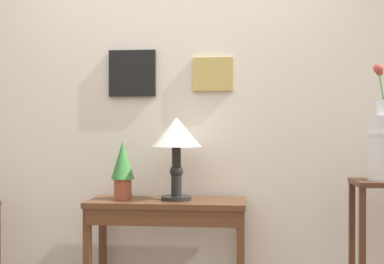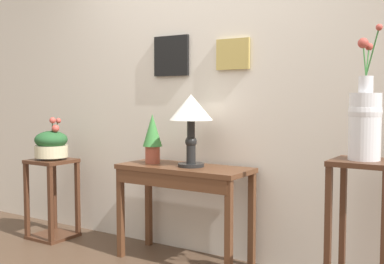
{
  "view_description": "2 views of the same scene",
  "coord_description": "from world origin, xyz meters",
  "px_view_note": "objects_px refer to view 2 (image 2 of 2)",
  "views": [
    {
      "loc": [
        0.49,
        -2.24,
        1.19
      ],
      "look_at": [
        0.13,
        1.12,
        1.17
      ],
      "focal_mm": 49.64,
      "sensor_mm": 36.0,
      "label": 1
    },
    {
      "loc": [
        1.94,
        -1.82,
        1.24
      ],
      "look_at": [
        -0.03,
        1.25,
        0.98
      ],
      "focal_mm": 44.98,
      "sensor_mm": 36.0,
      "label": 2
    }
  ],
  "objects_px": {
    "table_lamp": "(191,113)",
    "potted_plant_on_console": "(152,136)",
    "pedestal_stand_left": "(52,199)",
    "planter_bowl_wide_left": "(51,144)",
    "console_table": "(182,182)",
    "pedestal_stand_right": "(362,235)",
    "flower_vase_tall_right": "(365,119)"
  },
  "relations": [
    {
      "from": "table_lamp",
      "to": "potted_plant_on_console",
      "type": "relative_size",
      "value": 1.39
    },
    {
      "from": "table_lamp",
      "to": "pedestal_stand_right",
      "type": "height_order",
      "value": "table_lamp"
    },
    {
      "from": "table_lamp",
      "to": "potted_plant_on_console",
      "type": "distance_m",
      "value": 0.4
    },
    {
      "from": "table_lamp",
      "to": "planter_bowl_wide_left",
      "type": "bearing_deg",
      "value": -175.39
    },
    {
      "from": "table_lamp",
      "to": "planter_bowl_wide_left",
      "type": "xyz_separation_m",
      "value": [
        -1.38,
        -0.11,
        -0.29
      ]
    },
    {
      "from": "console_table",
      "to": "planter_bowl_wide_left",
      "type": "distance_m",
      "value": 1.34
    },
    {
      "from": "potted_plant_on_console",
      "to": "pedestal_stand_right",
      "type": "distance_m",
      "value": 1.69
    },
    {
      "from": "console_table",
      "to": "table_lamp",
      "type": "bearing_deg",
      "value": 20.79
    },
    {
      "from": "console_table",
      "to": "pedestal_stand_left",
      "type": "distance_m",
      "value": 1.35
    },
    {
      "from": "table_lamp",
      "to": "pedestal_stand_left",
      "type": "relative_size",
      "value": 0.76
    },
    {
      "from": "flower_vase_tall_right",
      "to": "pedestal_stand_right",
      "type": "bearing_deg",
      "value": -78.95
    },
    {
      "from": "potted_plant_on_console",
      "to": "pedestal_stand_left",
      "type": "distance_m",
      "value": 1.19
    },
    {
      "from": "table_lamp",
      "to": "pedestal_stand_left",
      "type": "bearing_deg",
      "value": -175.39
    },
    {
      "from": "planter_bowl_wide_left",
      "to": "flower_vase_tall_right",
      "type": "bearing_deg",
      "value": -0.26
    },
    {
      "from": "console_table",
      "to": "planter_bowl_wide_left",
      "type": "height_order",
      "value": "planter_bowl_wide_left"
    },
    {
      "from": "table_lamp",
      "to": "planter_bowl_wide_left",
      "type": "distance_m",
      "value": 1.41
    },
    {
      "from": "potted_plant_on_console",
      "to": "pedestal_stand_left",
      "type": "height_order",
      "value": "potted_plant_on_console"
    },
    {
      "from": "console_table",
      "to": "flower_vase_tall_right",
      "type": "bearing_deg",
      "value": -4.34
    },
    {
      "from": "console_table",
      "to": "pedestal_stand_left",
      "type": "relative_size",
      "value": 1.45
    },
    {
      "from": "console_table",
      "to": "pedestal_stand_right",
      "type": "relative_size",
      "value": 1.15
    },
    {
      "from": "pedestal_stand_left",
      "to": "flower_vase_tall_right",
      "type": "relative_size",
      "value": 0.92
    },
    {
      "from": "potted_plant_on_console",
      "to": "pedestal_stand_right",
      "type": "height_order",
      "value": "potted_plant_on_console"
    },
    {
      "from": "pedestal_stand_left",
      "to": "planter_bowl_wide_left",
      "type": "bearing_deg",
      "value": -0.22
    },
    {
      "from": "planter_bowl_wide_left",
      "to": "pedestal_stand_right",
      "type": "height_order",
      "value": "planter_bowl_wide_left"
    },
    {
      "from": "console_table",
      "to": "table_lamp",
      "type": "distance_m",
      "value": 0.51
    },
    {
      "from": "pedestal_stand_left",
      "to": "pedestal_stand_right",
      "type": "bearing_deg",
      "value": -0.27
    },
    {
      "from": "table_lamp",
      "to": "pedestal_stand_right",
      "type": "relative_size",
      "value": 0.6
    },
    {
      "from": "flower_vase_tall_right",
      "to": "potted_plant_on_console",
      "type": "bearing_deg",
      "value": 175.88
    },
    {
      "from": "console_table",
      "to": "flower_vase_tall_right",
      "type": "distance_m",
      "value": 1.42
    },
    {
      "from": "console_table",
      "to": "table_lamp",
      "type": "relative_size",
      "value": 1.9
    },
    {
      "from": "table_lamp",
      "to": "potted_plant_on_console",
      "type": "bearing_deg",
      "value": -178.81
    },
    {
      "from": "potted_plant_on_console",
      "to": "planter_bowl_wide_left",
      "type": "xyz_separation_m",
      "value": [
        -1.03,
        -0.1,
        -0.11
      ]
    }
  ]
}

